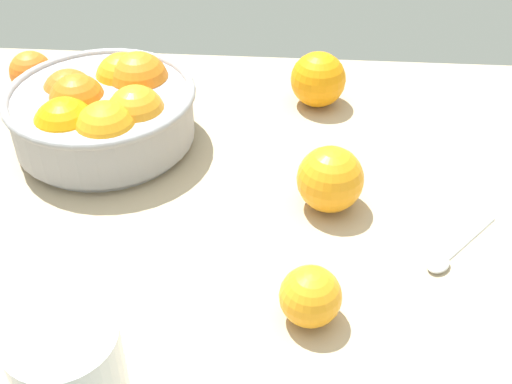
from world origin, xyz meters
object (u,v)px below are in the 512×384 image
spoon (452,253)px  loose_orange_4 (330,179)px  loose_orange_0 (31,72)px  fruit_bowl (106,112)px  juice_glass (73,383)px  loose_orange_1 (310,296)px  loose_orange_2 (318,79)px

spoon → loose_orange_4: bearing=150.4°
loose_orange_0 → loose_orange_4: size_ratio=0.81×
fruit_bowl → juice_glass: (8.35, -43.81, -0.19)cm
loose_orange_1 → spoon: (16.60, 10.69, -2.84)cm
spoon → fruit_bowl: bearing=156.7°
juice_glass → loose_orange_2: juice_glass is taller
fruit_bowl → spoon: size_ratio=2.35×
juice_glass → spoon: size_ratio=1.04×
loose_orange_2 → loose_orange_1: bearing=-90.9°
loose_orange_1 → loose_orange_2: 44.01cm
fruit_bowl → spoon: bearing=-23.3°
loose_orange_0 → loose_orange_4: bearing=-28.6°
loose_orange_2 → spoon: loose_orange_2 is taller
fruit_bowl → loose_orange_0: bearing=138.5°
loose_orange_2 → loose_orange_4: loose_orange_2 is taller
loose_orange_2 → spoon: (15.88, -33.30, -3.83)cm
juice_glass → loose_orange_4: size_ratio=1.40×
fruit_bowl → loose_orange_1: bearing=-46.4°
loose_orange_2 → spoon: size_ratio=0.76×
fruit_bowl → loose_orange_4: bearing=-20.3°
loose_orange_1 → loose_orange_4: loose_orange_4 is taller
fruit_bowl → spoon: (45.53, -19.65, -5.05)cm
loose_orange_1 → juice_glass: bearing=-146.8°
loose_orange_2 → fruit_bowl: bearing=-155.3°
loose_orange_2 → loose_orange_4: 25.19cm
loose_orange_1 → spoon: bearing=32.8°
loose_orange_1 → loose_orange_2: (0.72, 43.99, 0.99)cm
loose_orange_0 → loose_orange_2: bearing=-0.7°
loose_orange_2 → loose_orange_4: size_ratio=1.02×
fruit_bowl → spoon: 49.85cm
loose_orange_0 → juice_glass: bearing=-67.2°
loose_orange_2 → spoon: 37.09cm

